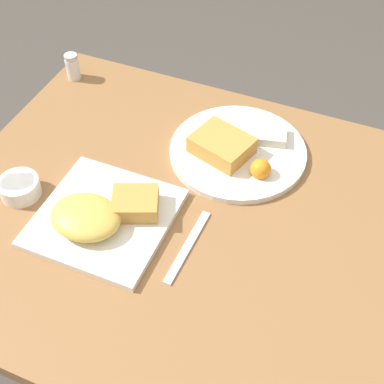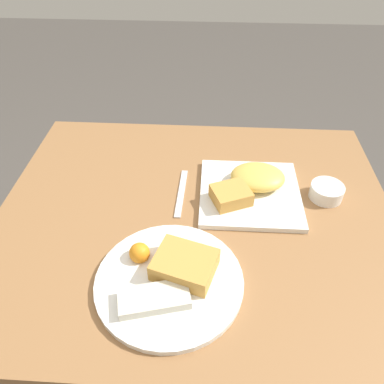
% 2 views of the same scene
% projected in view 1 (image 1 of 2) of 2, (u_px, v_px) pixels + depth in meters
% --- Properties ---
extents(ground_plane, '(8.00, 8.00, 0.00)m').
position_uv_depth(ground_plane, '(187.00, 375.00, 1.63)').
color(ground_plane, '#4C4742').
extents(dining_table, '(0.97, 0.81, 0.77)m').
position_uv_depth(dining_table, '(184.00, 242.00, 1.13)').
color(dining_table, olive).
rests_on(dining_table, ground_plane).
extents(plate_square_near, '(0.25, 0.25, 0.06)m').
position_uv_depth(plate_square_near, '(102.00, 216.00, 1.03)').
color(plate_square_near, white).
rests_on(plate_square_near, dining_table).
extents(plate_oval_far, '(0.30, 0.30, 0.05)m').
position_uv_depth(plate_oval_far, '(236.00, 149.00, 1.16)').
color(plate_oval_far, white).
rests_on(plate_oval_far, dining_table).
extents(sauce_ramekin, '(0.08, 0.08, 0.04)m').
position_uv_depth(sauce_ramekin, '(19.00, 187.00, 1.08)').
color(sauce_ramekin, white).
rests_on(sauce_ramekin, dining_table).
extents(salt_shaker, '(0.03, 0.03, 0.07)m').
position_uv_depth(salt_shaker, '(73.00, 68.00, 1.34)').
color(salt_shaker, white).
rests_on(salt_shaker, dining_table).
extents(butter_knife, '(0.02, 0.18, 0.00)m').
position_uv_depth(butter_knife, '(188.00, 246.00, 1.00)').
color(butter_knife, silver).
rests_on(butter_knife, dining_table).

